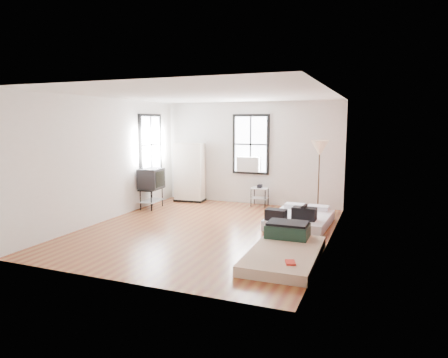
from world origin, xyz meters
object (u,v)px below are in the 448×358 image
at_px(side_table, 260,192).
at_px(tv_stand, 151,180).
at_px(wardrobe, 190,173).
at_px(mattress_bare, 285,248).
at_px(mattress_main, 300,218).
at_px(floor_lamp, 320,152).

height_order(side_table, tv_stand, tv_stand).
bearing_deg(side_table, wardrobe, -178.06).
height_order(mattress_bare, side_table, side_table).
height_order(mattress_main, side_table, side_table).
relative_size(wardrobe, tv_stand, 1.58).
height_order(mattress_main, wardrobe, wardrobe).
bearing_deg(side_table, mattress_main, -49.05).
distance_m(side_table, tv_stand, 2.90).
bearing_deg(tv_stand, mattress_main, -8.21).
height_order(floor_lamp, tv_stand, floor_lamp).
distance_m(mattress_bare, floor_lamp, 3.32).
bearing_deg(mattress_main, tv_stand, 178.07).
height_order(wardrobe, side_table, wardrobe).
height_order(wardrobe, tv_stand, wardrobe).
bearing_deg(tv_stand, wardrobe, 64.60).
height_order(mattress_bare, floor_lamp, floor_lamp).
bearing_deg(mattress_bare, side_table, 111.82).
bearing_deg(mattress_main, mattress_bare, -82.97).
bearing_deg(floor_lamp, mattress_bare, -91.64).
relative_size(mattress_main, mattress_bare, 0.83).
relative_size(mattress_main, floor_lamp, 0.95).
distance_m(mattress_main, tv_stand, 4.02).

